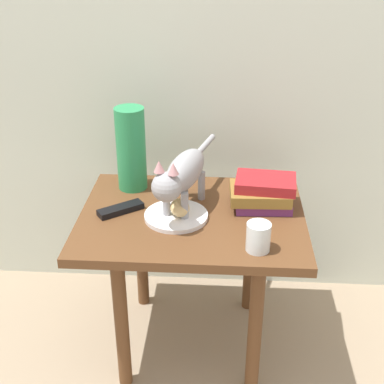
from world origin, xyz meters
name	(u,v)px	position (x,y,z in m)	size (l,w,h in m)	color
ground_plane	(192,340)	(0.00, 0.00, 0.00)	(6.00, 6.00, 0.00)	gray
back_panel	(199,9)	(0.00, 0.40, 1.10)	(4.00, 0.04, 2.20)	silver
side_table	(192,235)	(0.00, 0.00, 0.45)	(0.72, 0.55, 0.53)	brown
plate	(176,216)	(-0.05, -0.03, 0.54)	(0.20, 0.20, 0.01)	white
bread_roll	(180,208)	(-0.04, -0.03, 0.57)	(0.08, 0.06, 0.05)	#E0BC7A
cat	(182,175)	(-0.03, 0.01, 0.66)	(0.18, 0.46, 0.23)	#99999E
book_stack	(263,192)	(0.23, 0.07, 0.58)	(0.22, 0.16, 0.10)	#72337A
green_vase	(131,149)	(-0.22, 0.18, 0.68)	(0.10, 0.10, 0.29)	#288C51
candle_jar	(258,238)	(0.20, -0.19, 0.57)	(0.07, 0.07, 0.08)	silver
tv_remote	(121,209)	(-0.23, 0.00, 0.54)	(0.15, 0.04, 0.02)	black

